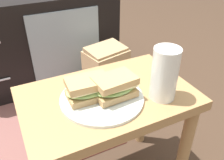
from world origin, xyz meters
The scene contains 8 objects.
side_table centered at (0.00, 0.00, 0.37)m, with size 0.56×0.36×0.46m.
tv_cabinet centered at (-0.05, 0.95, 0.29)m, with size 0.96×0.46×0.58m.
area_rug centered at (-0.29, 0.52, 0.00)m, with size 0.93×0.75×0.01m.
plate centered at (-0.03, -0.02, 0.47)m, with size 0.26×0.26×0.01m, color silver.
sandwich_front centered at (-0.07, 0.00, 0.50)m, with size 0.14×0.09×0.07m.
sandwich_back centered at (0.01, -0.03, 0.51)m, with size 0.14×0.10×0.07m.
beer_glass centered at (0.15, -0.09, 0.54)m, with size 0.08×0.08×0.17m.
paper_bag centered at (0.25, 0.54, 0.17)m, with size 0.26×0.22×0.35m.
Camera 1 is at (-0.27, -0.58, 0.93)m, focal length 39.13 mm.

